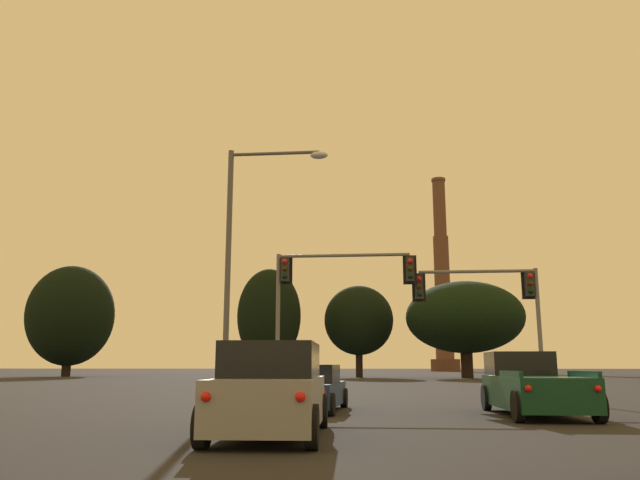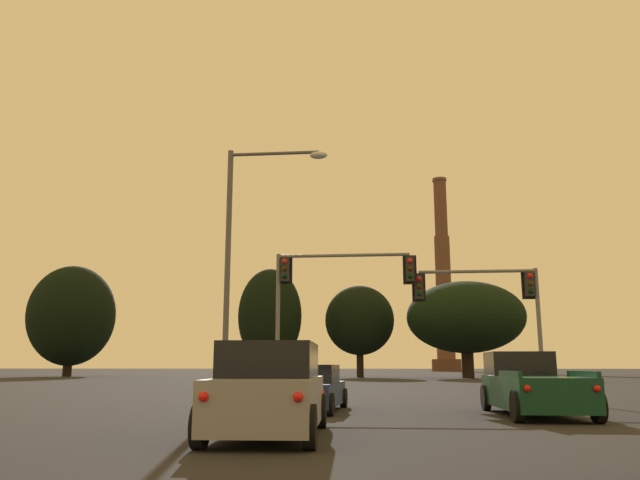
% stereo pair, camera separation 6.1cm
% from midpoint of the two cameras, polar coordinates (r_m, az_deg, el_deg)
% --- Properties ---
extents(sedan_left_lane_front, '(2.16, 4.77, 1.43)m').
position_cam_midpoint_polar(sedan_left_lane_front, '(20.18, -0.98, -13.48)').
color(sedan_left_lane_front, navy).
rests_on(sedan_left_lane_front, ground_plane).
extents(suv_left_lane_second, '(2.31, 4.98, 1.86)m').
position_cam_midpoint_polar(suv_left_lane_second, '(13.00, -4.57, -13.58)').
color(suv_left_lane_second, gray).
rests_on(suv_left_lane_second, ground_plane).
extents(pickup_truck_right_lane_front, '(2.25, 5.53, 1.82)m').
position_cam_midpoint_polar(pickup_truck_right_lane_front, '(19.49, 18.69, -12.57)').
color(pickup_truck_right_lane_front, '#0F3823').
rests_on(pickup_truck_right_lane_front, ground_plane).
extents(traffic_light_overhead_right, '(5.41, 0.50, 5.46)m').
position_cam_midpoint_polar(traffic_light_overhead_right, '(27.51, 15.58, -5.20)').
color(traffic_light_overhead_right, slate).
rests_on(traffic_light_overhead_right, ground_plane).
extents(traffic_light_overhead_left, '(6.11, 0.50, 6.13)m').
position_cam_midpoint_polar(traffic_light_overhead_left, '(26.58, 0.30, -4.24)').
color(traffic_light_overhead_left, slate).
rests_on(traffic_light_overhead_left, ground_plane).
extents(street_lamp, '(3.64, 0.36, 9.10)m').
position_cam_midpoint_polar(street_lamp, '(22.19, -7.04, -0.45)').
color(street_lamp, '#56565B').
rests_on(street_lamp, ground_plane).
extents(smokestack, '(7.15, 7.15, 48.96)m').
position_cam_midpoint_polar(smokestack, '(159.24, 11.14, -4.78)').
color(smokestack, '#523427').
rests_on(smokestack, ground_plane).
extents(treeline_left_mid, '(8.44, 7.59, 11.09)m').
position_cam_midpoint_polar(treeline_left_mid, '(77.10, 3.54, -7.35)').
color(treeline_left_mid, black).
rests_on(treeline_left_mid, ground_plane).
extents(treeline_far_right, '(7.51, 6.76, 12.74)m').
position_cam_midpoint_polar(treeline_far_right, '(74.29, -4.71, -6.94)').
color(treeline_far_right, black).
rests_on(treeline_far_right, ground_plane).
extents(treeline_far_left, '(13.47, 12.13, 10.95)m').
position_cam_midpoint_polar(treeline_far_left, '(73.87, 13.08, -6.90)').
color(treeline_far_left, black).
rests_on(treeline_far_left, ground_plane).
extents(treeline_right_mid, '(11.44, 10.30, 14.53)m').
position_cam_midpoint_polar(treeline_right_mid, '(89.48, -21.88, -6.42)').
color(treeline_right_mid, black).
rests_on(treeline_right_mid, ground_plane).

